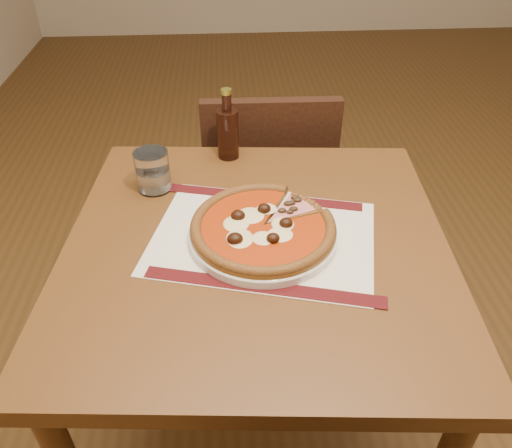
{
  "coord_description": "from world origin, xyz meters",
  "views": [
    {
      "loc": [
        -0.89,
        -1.69,
        1.42
      ],
      "look_at": [
        -0.84,
        -0.87,
        0.78
      ],
      "focal_mm": 35.0,
      "sensor_mm": 36.0,
      "label": 1
    }
  ],
  "objects": [
    {
      "name": "table",
      "position": [
        -0.84,
        -0.89,
        0.65
      ],
      "size": [
        0.86,
        0.86,
        0.75
      ],
      "rotation": [
        0.0,
        0.0,
        -0.08
      ],
      "color": "brown",
      "rests_on": "ground"
    },
    {
      "name": "plate",
      "position": [
        -0.82,
        -0.88,
        0.76
      ],
      "size": [
        0.31,
        0.31,
        0.02
      ],
      "primitive_type": "cylinder",
      "color": "white",
      "rests_on": "placemat"
    },
    {
      "name": "water_glass",
      "position": [
        -1.07,
        -0.67,
        0.8
      ],
      "size": [
        0.1,
        0.1,
        0.1
      ],
      "primitive_type": "cylinder",
      "rotation": [
        0.0,
        0.0,
        -0.23
      ],
      "color": "white",
      "rests_on": "table"
    },
    {
      "name": "placemat",
      "position": [
        -0.82,
        -0.88,
        0.75
      ],
      "size": [
        0.53,
        0.43,
        0.0
      ],
      "primitive_type": "cube",
      "rotation": [
        0.0,
        0.0,
        -0.25
      ],
      "color": "beige",
      "rests_on": "table"
    },
    {
      "name": "bottle",
      "position": [
        -0.89,
        -0.53,
        0.82
      ],
      "size": [
        0.06,
        0.06,
        0.19
      ],
      "color": "#33150C",
      "rests_on": "table"
    },
    {
      "name": "ham_slice",
      "position": [
        -0.75,
        -0.82,
        0.78
      ],
      "size": [
        0.13,
        0.12,
        0.02
      ],
      "rotation": [
        0.0,
        0.0,
        0.68
      ],
      "color": "#9C6725",
      "rests_on": "plate"
    },
    {
      "name": "pizza",
      "position": [
        -0.82,
        -0.88,
        0.78
      ],
      "size": [
        0.3,
        0.3,
        0.04
      ],
      "color": "#9C6725",
      "rests_on": "plate"
    },
    {
      "name": "chair_far",
      "position": [
        -0.76,
        -0.3,
        0.48
      ],
      "size": [
        0.41,
        0.41,
        0.85
      ],
      "rotation": [
        0.0,
        0.0,
        3.12
      ],
      "color": "black",
      "rests_on": "ground"
    }
  ]
}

